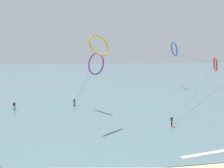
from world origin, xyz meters
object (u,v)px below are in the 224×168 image
at_px(surfer_coral, 172,122).
at_px(kite_crimson, 215,64).
at_px(kite_cobalt, 174,49).
at_px(surfer_emerald, 74,103).
at_px(surfer_teal, 14,106).
at_px(kite_amber, 99,45).
at_px(kite_violet, 96,64).

distance_m(surfer_coral, kite_crimson, 26.99).
bearing_deg(kite_cobalt, surfer_emerald, 128.68).
height_order(surfer_teal, surfer_coral, same).
height_order(surfer_teal, kite_crimson, kite_crimson).
distance_m(surfer_teal, surfer_coral, 32.92).
xyz_separation_m(surfer_coral, kite_amber, (-11.75, 5.35, 12.79)).
bearing_deg(kite_violet, surfer_emerald, -145.22).
bearing_deg(surfer_emerald, kite_violet, -77.50).
bearing_deg(kite_crimson, surfer_teal, 117.54).
distance_m(surfer_teal, kite_crimson, 49.71).
height_order(surfer_coral, kite_amber, kite_amber).
distance_m(kite_cobalt, kite_crimson, 22.33).
relative_size(kite_violet, kite_amber, 0.80).
height_order(surfer_coral, kite_cobalt, kite_cobalt).
height_order(surfer_emerald, surfer_coral, same).
relative_size(kite_amber, kite_crimson, 0.76).
bearing_deg(surfer_teal, surfer_coral, 166.75).
bearing_deg(kite_amber, surfer_coral, -60.50).
distance_m(kite_violet, kite_crimson, 31.17).
bearing_deg(kite_cobalt, surfer_teal, 122.30).
relative_size(kite_amber, kite_cobalt, 0.33).
distance_m(surfer_emerald, kite_cobalt, 43.96).
bearing_deg(kite_violet, kite_amber, -38.52).
height_order(kite_violet, kite_cobalt, kite_cobalt).
bearing_deg(surfer_coral, surfer_emerald, 53.32).
relative_size(surfer_emerald, surfer_coral, 1.00).
distance_m(surfer_emerald, kite_violet, 10.46).
bearing_deg(surfer_teal, kite_violet, -168.10).
bearing_deg(surfer_coral, kite_violet, 46.00).
relative_size(surfer_coral, kite_amber, 0.11).
xyz_separation_m(surfer_coral, kite_crimson, (19.21, 16.93, 8.54)).
relative_size(surfer_emerald, kite_crimson, 0.08).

